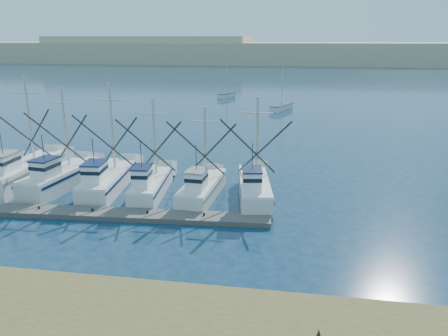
{
  "coord_description": "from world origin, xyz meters",
  "views": [
    {
      "loc": [
        4.69,
        -21.65,
        12.15
      ],
      "look_at": [
        -0.14,
        8.0,
        3.19
      ],
      "focal_mm": 35.0,
      "sensor_mm": 36.0,
      "label": 1
    }
  ],
  "objects": [
    {
      "name": "dune_ridge",
      "position": [
        0.0,
        210.0,
        5.0
      ],
      "size": [
        360.0,
        60.0,
        10.0
      ],
      "primitive_type": "cube",
      "color": "tan",
      "rests_on": "ground"
    },
    {
      "name": "trawler_fleet",
      "position": [
        -11.23,
        10.43,
        0.96
      ],
      "size": [
        27.12,
        9.67,
        9.09
      ],
      "color": "silver",
      "rests_on": "ground"
    },
    {
      "name": "sailboat_far",
      "position": [
        -9.71,
        70.06,
        0.51
      ],
      "size": [
        3.28,
        5.29,
        8.1
      ],
      "rotation": [
        0.0,
        0.0,
        -0.36
      ],
      "color": "silver",
      "rests_on": "ground"
    },
    {
      "name": "sailboat_near",
      "position": [
        2.38,
        55.54,
        0.49
      ],
      "size": [
        3.91,
        6.77,
        8.1
      ],
      "rotation": [
        0.0,
        0.0,
        -0.35
      ],
      "color": "silver",
      "rests_on": "ground"
    },
    {
      "name": "floating_dock",
      "position": [
        -10.16,
        5.22,
        0.18
      ],
      "size": [
        27.32,
        3.39,
        0.36
      ],
      "primitive_type": "cube",
      "rotation": [
        0.0,
        0.0,
        0.06
      ],
      "color": "#57534E",
      "rests_on": "ground"
    },
    {
      "name": "ground",
      "position": [
        0.0,
        0.0,
        0.0
      ],
      "size": [
        500.0,
        500.0,
        0.0
      ],
      "primitive_type": "plane",
      "color": "#0D253C",
      "rests_on": "ground"
    }
  ]
}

